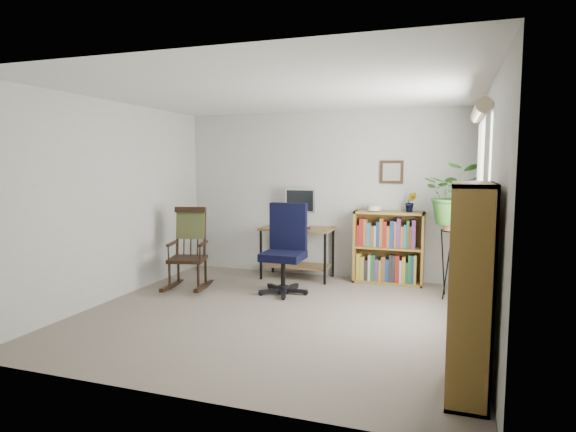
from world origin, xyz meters
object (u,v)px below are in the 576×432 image
(desk, at_px, (297,253))
(office_chair, at_px, (283,249))
(tall_bookshelf, at_px, (469,291))
(low_bookshelf, at_px, (389,248))
(rocking_chair, at_px, (187,248))

(desk, xyz_separation_m, office_chair, (0.09, -0.87, 0.21))
(office_chair, relative_size, tall_bookshelf, 0.77)
(low_bookshelf, relative_size, tall_bookshelf, 0.66)
(desk, relative_size, rocking_chair, 0.94)
(rocking_chair, height_order, tall_bookshelf, tall_bookshelf)
(desk, xyz_separation_m, rocking_chair, (-1.20, -1.04, 0.18))
(desk, relative_size, office_chair, 0.88)
(rocking_chair, relative_size, tall_bookshelf, 0.72)
(office_chair, height_order, rocking_chair, office_chair)
(desk, relative_size, tall_bookshelf, 0.67)
(office_chair, height_order, low_bookshelf, office_chair)
(office_chair, bearing_deg, low_bookshelf, 37.47)
(desk, distance_m, low_bookshelf, 1.30)
(low_bookshelf, xyz_separation_m, tall_bookshelf, (0.93, -3.11, 0.26))
(desk, distance_m, tall_bookshelf, 3.74)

